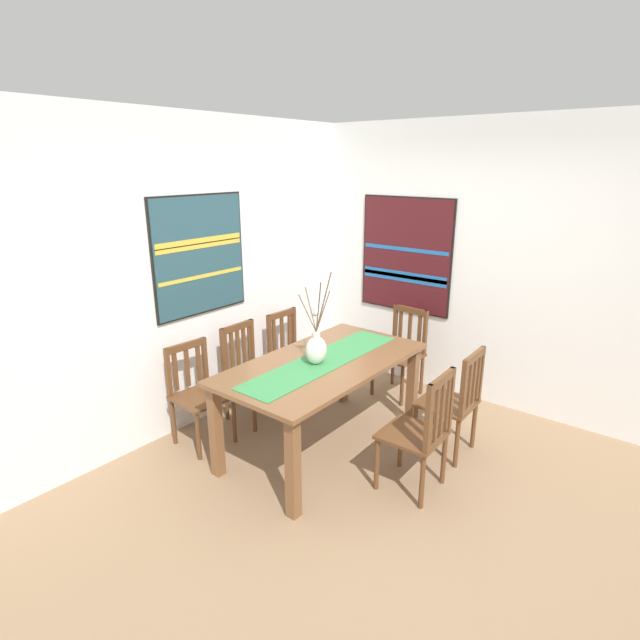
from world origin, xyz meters
name	(u,v)px	position (x,y,z in m)	size (l,w,h in m)	color
ground_plane	(376,481)	(0.00, 0.00, -0.01)	(6.40, 6.40, 0.03)	#8E7051
wall_back	(205,273)	(0.00, 1.86, 1.35)	(6.40, 0.12, 2.70)	white
wall_side	(486,266)	(1.86, 0.00, 1.35)	(0.12, 6.40, 2.70)	white
dining_table	(323,374)	(0.12, 0.60, 0.66)	(1.78, 0.93, 0.78)	brown
table_runner	(323,361)	(0.12, 0.60, 0.78)	(1.64, 0.36, 0.01)	#388447
centerpiece_vase	(316,347)	(0.04, 0.61, 0.92)	(0.33, 0.22, 0.74)	silver
chair_0	(292,352)	(0.73, 1.49, 0.45)	(0.43, 0.43, 0.86)	brown
chair_1	(401,351)	(1.44, 0.63, 0.46)	(0.45, 0.45, 0.89)	brown
chair_2	(454,400)	(0.71, -0.27, 0.47)	(0.43, 0.43, 0.91)	brown
chair_3	(198,393)	(-0.46, 1.48, 0.45)	(0.45, 0.45, 0.86)	brown
chair_4	(421,431)	(0.10, -0.29, 0.48)	(0.43, 0.43, 0.94)	brown
chair_5	(248,370)	(0.12, 1.48, 0.47)	(0.43, 0.43, 0.89)	brown
painting_on_back_wall	(200,255)	(-0.10, 1.79, 1.53)	(0.96, 0.05, 1.03)	black
painting_on_side_wall	(406,255)	(1.79, 0.83, 1.37)	(0.05, 1.03, 1.19)	black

